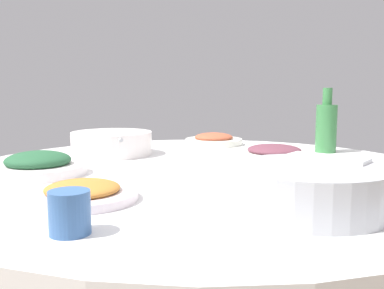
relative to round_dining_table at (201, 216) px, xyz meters
name	(u,v)px	position (x,y,z in m)	size (l,w,h in m)	color
round_dining_table	(201,216)	(0.00, 0.00, 0.00)	(1.36, 1.36, 0.73)	#99999E
rice_bowl	(310,187)	(0.40, -0.12, 0.16)	(0.28, 0.28, 0.09)	#B2B5BA
soup_bowl	(112,144)	(-0.40, -0.01, 0.16)	(0.27, 0.26, 0.07)	white
dish_greens	(38,165)	(-0.25, -0.33, 0.15)	(0.24, 0.24, 0.06)	white
dish_eggplant	(274,152)	(0.01, 0.31, 0.14)	(0.21, 0.21, 0.04)	white
dish_tofu_braise	(83,193)	(0.05, -0.38, 0.14)	(0.22, 0.22, 0.04)	silver
dish_stirfry	(214,140)	(-0.34, 0.40, 0.14)	(0.22, 0.22, 0.05)	silver
green_bottle	(326,126)	(0.05, 0.54, 0.21)	(0.07, 0.07, 0.22)	#387B41
tea_cup_near	(70,212)	(0.22, -0.50, 0.16)	(0.06, 0.06, 0.07)	#365E96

